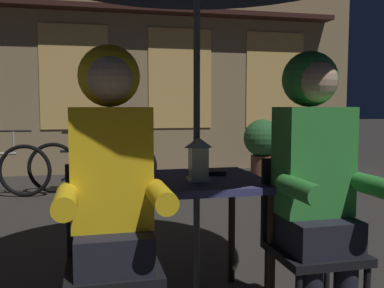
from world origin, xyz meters
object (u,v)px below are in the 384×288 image
at_px(cafe_table, 197,196).
at_px(person_left_hooded, 112,174).
at_px(bicycle_third, 93,166).
at_px(person_right_hooded, 316,167).
at_px(chair_right, 308,236).
at_px(potted_plant, 262,143).
at_px(chair_left, 112,251).
at_px(book, 208,172).
at_px(lantern, 198,158).

distance_m(cafe_table, person_left_hooded, 0.67).
bearing_deg(bicycle_third, cafe_table, -81.32).
height_order(person_left_hooded, person_right_hooded, same).
xyz_separation_m(chair_right, potted_plant, (1.64, 4.55, 0.05)).
height_order(chair_left, bicycle_third, chair_left).
bearing_deg(person_right_hooded, chair_right, 90.00).
bearing_deg(potted_plant, person_left_hooded, -119.44).
xyz_separation_m(person_right_hooded, book, (-0.38, 0.55, -0.09)).
bearing_deg(lantern, person_left_hooded, -143.86).
distance_m(cafe_table, chair_right, 0.62).
height_order(lantern, book, lantern).
xyz_separation_m(person_left_hooded, potted_plant, (2.60, 4.61, -0.30)).
bearing_deg(book, cafe_table, -117.73).
height_order(lantern, bicycle_third, lantern).
height_order(chair_left, book, chair_left).
bearing_deg(person_right_hooded, potted_plant, 70.40).
bearing_deg(cafe_table, chair_left, -142.45).
xyz_separation_m(chair_left, person_right_hooded, (0.96, -0.06, 0.36)).
height_order(chair_left, person_left_hooded, person_left_hooded).
bearing_deg(chair_right, potted_plant, 70.17).
distance_m(chair_left, person_right_hooded, 1.03).
relative_size(person_right_hooded, bicycle_third, 0.84).
height_order(book, potted_plant, potted_plant).
distance_m(chair_left, bicycle_third, 3.88).
bearing_deg(book, person_left_hooded, -125.79).
relative_size(person_right_hooded, book, 7.00).
bearing_deg(lantern, chair_left, -148.66).
xyz_separation_m(person_left_hooded, book, (0.58, 0.55, -0.09)).
bearing_deg(chair_right, chair_left, 180.00).
bearing_deg(lantern, cafe_table, 82.30).
distance_m(person_right_hooded, bicycle_third, 4.10).
height_order(bicycle_third, book, bicycle_third).
distance_m(chair_left, chair_right, 0.96).
xyz_separation_m(person_left_hooded, person_right_hooded, (0.96, 0.00, 0.00)).
relative_size(lantern, book, 1.16).
height_order(chair_right, bicycle_third, chair_right).
height_order(lantern, potted_plant, lantern).
relative_size(cafe_table, lantern, 3.20).
bearing_deg(lantern, chair_right, -30.15).
xyz_separation_m(person_right_hooded, bicycle_third, (-1.02, 3.94, -0.50)).
relative_size(bicycle_third, book, 8.37).
distance_m(bicycle_third, book, 3.47).
bearing_deg(person_left_hooded, book, 43.56).
height_order(cafe_table, chair_right, chair_right).
xyz_separation_m(chair_left, book, (0.58, 0.49, 0.26)).
distance_m(lantern, person_right_hooded, 0.60).
distance_m(chair_right, person_right_hooded, 0.36).
height_order(lantern, person_right_hooded, person_right_hooded).
distance_m(cafe_table, potted_plant, 4.69).
xyz_separation_m(lantern, bicycle_third, (-0.52, 3.59, -0.51)).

